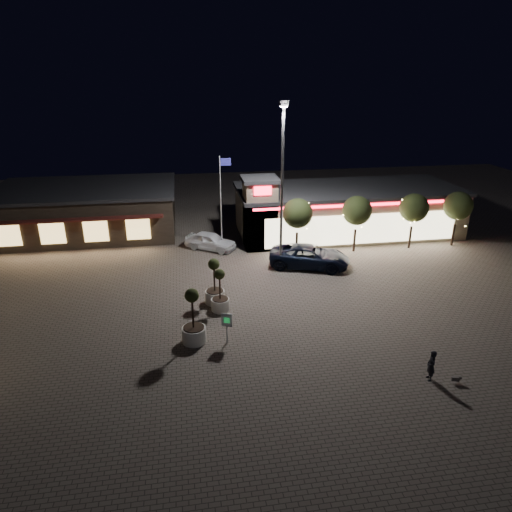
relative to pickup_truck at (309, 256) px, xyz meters
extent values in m
plane|color=#60574E|center=(-4.39, -8.39, -0.86)|extent=(90.00, 90.00, 0.00)
cube|color=gray|center=(5.61, 7.61, 1.14)|extent=(20.00, 8.00, 4.00)
cube|color=#262628|center=(5.61, 7.61, 3.29)|extent=(20.40, 8.40, 0.30)
cube|color=beige|center=(5.61, 3.56, 0.74)|extent=(17.00, 0.12, 2.60)
cube|color=red|center=(5.61, 3.53, 2.89)|extent=(19.00, 0.10, 0.18)
cube|color=gray|center=(-3.09, 4.91, 2.04)|extent=(2.60, 2.60, 5.80)
cube|color=#262628|center=(-3.09, 4.91, 5.09)|extent=(3.00, 3.00, 0.30)
cube|color=red|center=(-3.09, 3.56, 4.44)|extent=(1.40, 0.10, 0.70)
cube|color=#382D23|center=(-18.39, 11.61, 1.14)|extent=(16.00, 10.00, 4.00)
cube|color=#262628|center=(-18.39, 11.61, 3.29)|extent=(16.40, 10.40, 0.30)
cube|color=#591E19|center=(-18.39, 6.21, 1.94)|extent=(14.40, 0.80, 0.15)
cube|color=#FFCF72|center=(-23.89, 6.56, 0.74)|extent=(2.00, 0.12, 1.80)
cube|color=#FFCF72|center=(-20.39, 6.56, 0.74)|extent=(2.00, 0.12, 1.80)
cube|color=#FFCF72|center=(-16.89, 6.56, 0.74)|extent=(2.00, 0.12, 1.80)
cube|color=#FFCF72|center=(-13.39, 6.56, 0.74)|extent=(2.00, 0.12, 1.80)
cylinder|color=gray|center=(-2.39, -0.39, 5.14)|extent=(0.20, 0.20, 12.00)
cube|color=gray|center=(-2.39, -0.39, 11.34)|extent=(0.60, 0.40, 0.35)
cube|color=white|center=(-2.39, -0.39, 11.14)|extent=(0.45, 0.30, 0.08)
cylinder|color=white|center=(-6.39, 4.61, 3.14)|extent=(0.10, 0.10, 8.00)
cube|color=navy|center=(-5.94, 4.61, 6.64)|extent=(0.90, 0.04, 0.60)
cylinder|color=#332319|center=(-0.39, 2.61, 0.11)|extent=(0.20, 0.20, 1.92)
sphere|color=#2D3819|center=(-0.39, 2.61, 2.72)|extent=(2.42, 2.42, 2.42)
cylinder|color=#332319|center=(4.61, 2.61, 0.11)|extent=(0.20, 0.20, 1.92)
sphere|color=#2D3819|center=(4.61, 2.61, 2.72)|extent=(2.42, 2.42, 2.42)
cylinder|color=#332319|center=(9.61, 2.61, 0.11)|extent=(0.20, 0.20, 1.92)
sphere|color=#2D3819|center=(9.61, 2.61, 2.72)|extent=(2.42, 2.42, 2.42)
cylinder|color=#332319|center=(13.61, 2.61, 0.11)|extent=(0.20, 0.20, 1.92)
sphere|color=#2D3819|center=(13.61, 2.61, 2.72)|extent=(2.42, 2.42, 2.42)
imported|color=black|center=(0.00, 0.00, 0.00)|extent=(6.75, 4.72, 1.71)
imported|color=white|center=(-7.35, 4.97, -0.10)|extent=(4.69, 3.86, 1.51)
imported|color=black|center=(2.14, -14.60, -0.05)|extent=(0.47, 0.64, 1.62)
cube|color=#59514C|center=(3.24, -15.07, -0.61)|extent=(0.41, 0.23, 0.20)
sphere|color=#59514C|center=(3.46, -15.12, -0.53)|extent=(0.18, 0.18, 0.18)
cylinder|color=silver|center=(-7.71, -4.83, -0.43)|extent=(1.27, 1.27, 0.85)
cylinder|color=black|center=(-7.71, -4.83, 0.02)|extent=(1.10, 1.10, 0.06)
cylinder|color=#332319|center=(-7.71, -4.83, 1.00)|extent=(0.11, 0.11, 1.91)
sphere|color=#2D3819|center=(-7.71, -4.83, 1.91)|extent=(0.74, 0.74, 0.74)
cylinder|color=silver|center=(-9.23, -9.33, -0.41)|extent=(1.35, 1.35, 0.90)
cylinder|color=black|center=(-9.23, -9.33, 0.07)|extent=(1.17, 1.17, 0.07)
cylinder|color=#332319|center=(-9.23, -9.33, 1.11)|extent=(0.11, 0.11, 2.02)
sphere|color=#2D3819|center=(-9.23, -9.33, 2.07)|extent=(0.79, 0.79, 0.79)
cylinder|color=silver|center=(-7.45, -5.87, -0.47)|extent=(1.16, 1.16, 0.77)
cylinder|color=black|center=(-7.45, -5.87, -0.06)|extent=(1.01, 1.01, 0.06)
cylinder|color=#332319|center=(-7.45, -5.87, 0.84)|extent=(0.10, 0.10, 1.74)
sphere|color=#2D3819|center=(-7.45, -5.87, 1.66)|extent=(0.68, 0.68, 0.68)
cylinder|color=gray|center=(-7.41, -9.72, -0.29)|extent=(0.08, 0.08, 1.13)
cube|color=white|center=(-7.41, -9.72, 0.60)|extent=(0.59, 0.28, 0.80)
cube|color=green|center=(-7.41, -9.76, 0.60)|extent=(0.31, 0.14, 0.33)
camera|label=1|loc=(-9.29, -31.65, 13.33)|focal=32.00mm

